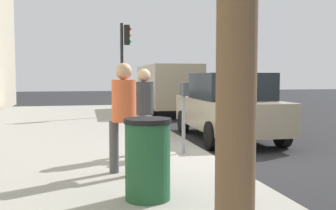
% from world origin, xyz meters
% --- Properties ---
extents(ground_plane, '(80.00, 80.00, 0.00)m').
position_xyz_m(ground_plane, '(0.00, 0.00, 0.00)').
color(ground_plane, '#232326').
rests_on(ground_plane, ground).
extents(sidewalk_slab, '(28.00, 6.00, 0.15)m').
position_xyz_m(sidewalk_slab, '(0.00, 3.00, 0.07)').
color(sidewalk_slab, gray).
rests_on(sidewalk_slab, ground_plane).
extents(parking_meter, '(0.36, 0.12, 1.41)m').
position_xyz_m(parking_meter, '(0.16, 0.52, 1.17)').
color(parking_meter, gray).
rests_on(parking_meter, sidewalk_slab).
extents(pedestrian_at_meter, '(0.50, 0.37, 1.68)m').
position_xyz_m(pedestrian_at_meter, '(0.09, 1.32, 1.12)').
color(pedestrian_at_meter, tan).
rests_on(pedestrian_at_meter, sidewalk_slab).
extents(pedestrian_bystander, '(0.38, 0.45, 1.74)m').
position_xyz_m(pedestrian_bystander, '(-1.23, 1.86, 1.17)').
color(pedestrian_bystander, '#47474C').
rests_on(pedestrian_bystander, sidewalk_slab).
extents(parked_sedan_near, '(4.47, 2.10, 1.77)m').
position_xyz_m(parked_sedan_near, '(2.46, -1.35, 0.89)').
color(parked_sedan_near, gray).
rests_on(parked_sedan_near, ground_plane).
extents(parked_van_far, '(5.24, 2.20, 2.18)m').
position_xyz_m(parked_van_far, '(9.67, -1.35, 1.26)').
color(parked_van_far, gray).
rests_on(parked_van_far, ground_plane).
extents(traffic_signal, '(0.24, 0.44, 3.60)m').
position_xyz_m(traffic_signal, '(7.97, 0.75, 2.58)').
color(traffic_signal, black).
rests_on(traffic_signal, sidewalk_slab).
extents(trash_bin, '(0.59, 0.59, 1.01)m').
position_xyz_m(trash_bin, '(-2.56, 1.73, 0.66)').
color(trash_bin, '#1E4C2D').
rests_on(trash_bin, sidewalk_slab).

